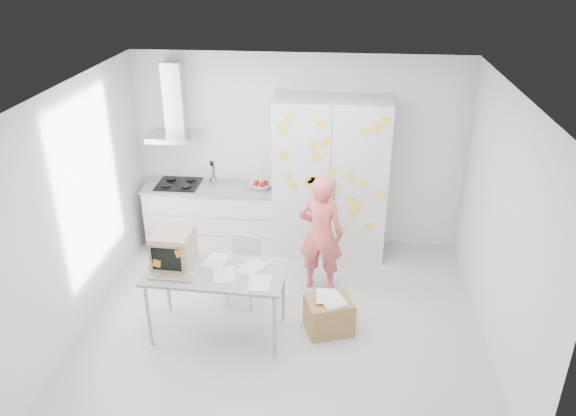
# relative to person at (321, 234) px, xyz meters

# --- Properties ---
(floor) EXTENTS (4.50, 4.00, 0.02)m
(floor) POSITION_rel_person_xyz_m (-0.37, -0.75, -0.77)
(floor) COLOR silver
(floor) RESTS_ON ground
(walls) EXTENTS (4.52, 4.01, 2.70)m
(walls) POSITION_rel_person_xyz_m (-0.37, -0.03, 0.59)
(walls) COLOR white
(walls) RESTS_ON ground
(ceiling) EXTENTS (4.50, 4.00, 0.02)m
(ceiling) POSITION_rel_person_xyz_m (-0.37, -0.75, 1.94)
(ceiling) COLOR white
(ceiling) RESTS_ON walls
(counter_run) EXTENTS (1.84, 0.63, 1.28)m
(counter_run) POSITION_rel_person_xyz_m (-1.57, 0.95, -0.29)
(counter_run) COLOR white
(counter_run) RESTS_ON ground
(range_hood) EXTENTS (0.70, 0.48, 1.01)m
(range_hood) POSITION_rel_person_xyz_m (-2.02, 1.09, 1.20)
(range_hood) COLOR silver
(range_hood) RESTS_ON walls
(tall_cabinet) EXTENTS (1.50, 0.68, 2.20)m
(tall_cabinet) POSITION_rel_person_xyz_m (0.08, 0.92, 0.34)
(tall_cabinet) COLOR silver
(tall_cabinet) RESTS_ON ground
(person) EXTENTS (0.60, 0.43, 1.52)m
(person) POSITION_rel_person_xyz_m (0.00, 0.00, 0.00)
(person) COLOR #EA5C5B
(person) RESTS_ON ground
(desk) EXTENTS (1.52, 0.81, 1.19)m
(desk) POSITION_rel_person_xyz_m (-1.38, -0.97, 0.14)
(desk) COLOR #8E9598
(desk) RESTS_ON ground
(chair) EXTENTS (0.44, 0.44, 0.82)m
(chair) POSITION_rel_person_xyz_m (-0.89, -0.35, -0.29)
(chair) COLOR #BABBB8
(chair) RESTS_ON ground
(cardboard_box) EXTENTS (0.60, 0.54, 0.44)m
(cardboard_box) POSITION_rel_person_xyz_m (0.15, -0.87, -0.55)
(cardboard_box) COLOR #A07A45
(cardboard_box) RESTS_ON ground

